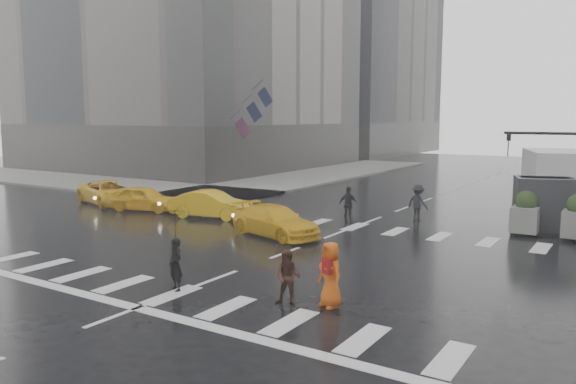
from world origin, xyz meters
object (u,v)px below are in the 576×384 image
Objects in this scene: pedestrian_orange at (330,274)px; taxi_front at (144,198)px; taxi_mid at (211,204)px; pedestrian_brown at (288,277)px; box_truck at (551,185)px.

pedestrian_orange reaches higher than taxi_front.
pedestrian_brown is at bearing -142.57° from taxi_mid.
box_truck is (3.22, 16.20, 0.95)m from pedestrian_orange.
pedestrian_brown reaches higher than taxi_mid.
box_truck is at bearing 104.73° from pedestrian_orange.
pedestrian_orange reaches higher than pedestrian_brown.
box_truck reaches higher than taxi_mid.
pedestrian_brown is 0.38× the size of taxi_front.
pedestrian_orange is 18.02m from taxi_front.
taxi_front is at bearing 178.38° from pedestrian_orange.
taxi_front is (-15.97, 8.34, -0.21)m from pedestrian_orange.
pedestrian_orange is 16.55m from box_truck.
pedestrian_brown is 1.16m from pedestrian_orange.
taxi_mid is 16.53m from box_truck.
box_truck is at bearing -83.75° from taxi_front.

